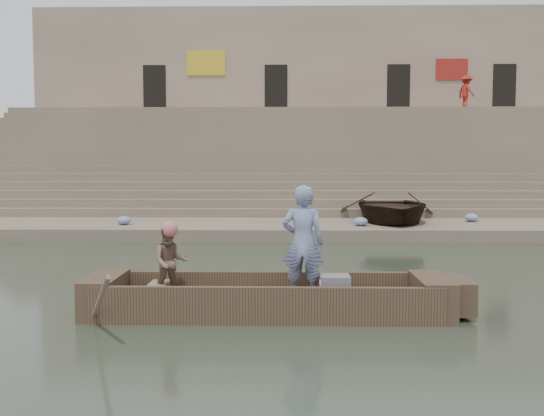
{
  "coord_description": "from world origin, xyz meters",
  "views": [
    {
      "loc": [
        -1.48,
        -11.61,
        2.38
      ],
      "look_at": [
        -1.75,
        1.31,
        1.4
      ],
      "focal_mm": 40.57,
      "sensor_mm": 36.0,
      "label": 1
    }
  ],
  "objects_px": {
    "television": "(334,288)",
    "pedestrian": "(466,92)",
    "main_rowboat": "(267,307)",
    "beached_rowboat": "(391,207)",
    "standing_man": "(303,243)",
    "rowing_man": "(170,262)"
  },
  "relations": [
    {
      "from": "main_rowboat",
      "to": "standing_man",
      "type": "bearing_deg",
      "value": 6.76
    },
    {
      "from": "standing_man",
      "to": "beached_rowboat",
      "type": "xyz_separation_m",
      "value": [
        3.2,
        10.7,
        -0.23
      ]
    },
    {
      "from": "beached_rowboat",
      "to": "main_rowboat",
      "type": "bearing_deg",
      "value": -106.89
    },
    {
      "from": "main_rowboat",
      "to": "television",
      "type": "relative_size",
      "value": 10.87
    },
    {
      "from": "rowing_man",
      "to": "television",
      "type": "bearing_deg",
      "value": -17.36
    },
    {
      "from": "television",
      "to": "pedestrian",
      "type": "height_order",
      "value": "pedestrian"
    },
    {
      "from": "standing_man",
      "to": "beached_rowboat",
      "type": "bearing_deg",
      "value": -96.74
    },
    {
      "from": "main_rowboat",
      "to": "pedestrian",
      "type": "distance_m",
      "value": 26.46
    },
    {
      "from": "main_rowboat",
      "to": "beached_rowboat",
      "type": "xyz_separation_m",
      "value": [
        3.75,
        10.77,
        0.78
      ]
    },
    {
      "from": "standing_man",
      "to": "rowing_man",
      "type": "bearing_deg",
      "value": 8.38
    },
    {
      "from": "standing_man",
      "to": "pedestrian",
      "type": "height_order",
      "value": "pedestrian"
    },
    {
      "from": "standing_man",
      "to": "beached_rowboat",
      "type": "distance_m",
      "value": 11.17
    },
    {
      "from": "main_rowboat",
      "to": "standing_man",
      "type": "height_order",
      "value": "standing_man"
    },
    {
      "from": "main_rowboat",
      "to": "pedestrian",
      "type": "xyz_separation_m",
      "value": [
        9.91,
        23.79,
        5.97
      ]
    },
    {
      "from": "beached_rowboat",
      "to": "rowing_man",
      "type": "bearing_deg",
      "value": -114.09
    },
    {
      "from": "standing_man",
      "to": "rowing_man",
      "type": "distance_m",
      "value": 2.12
    },
    {
      "from": "main_rowboat",
      "to": "television",
      "type": "distance_m",
      "value": 1.08
    },
    {
      "from": "rowing_man",
      "to": "beached_rowboat",
      "type": "xyz_separation_m",
      "value": [
        5.29,
        10.65,
        0.09
      ]
    },
    {
      "from": "television",
      "to": "pedestrian",
      "type": "distance_m",
      "value": 26.01
    },
    {
      "from": "main_rowboat",
      "to": "rowing_man",
      "type": "height_order",
      "value": "rowing_man"
    },
    {
      "from": "television",
      "to": "pedestrian",
      "type": "bearing_deg",
      "value": 69.54
    },
    {
      "from": "standing_man",
      "to": "rowing_man",
      "type": "relative_size",
      "value": 1.56
    }
  ]
}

